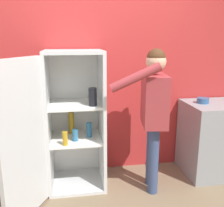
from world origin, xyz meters
TOP-DOWN VIEW (x-y plane):
  - wall_back at (0.00, 0.98)m, footprint 7.00×0.06m
  - refrigerator at (-0.38, 0.55)m, footprint 0.96×1.16m
  - person at (0.56, 0.38)m, footprint 0.67×0.57m
  - counter at (1.46, 0.62)m, footprint 0.75×0.63m
  - bowl at (1.28, 0.65)m, footprint 0.14×0.14m

SIDE VIEW (x-z plane):
  - counter at x=1.46m, z-range 0.00..0.91m
  - refrigerator at x=-0.38m, z-range 0.00..1.56m
  - bowl at x=1.28m, z-range 0.91..0.98m
  - person at x=0.56m, z-range 0.21..1.79m
  - wall_back at x=0.00m, z-range 0.00..2.55m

